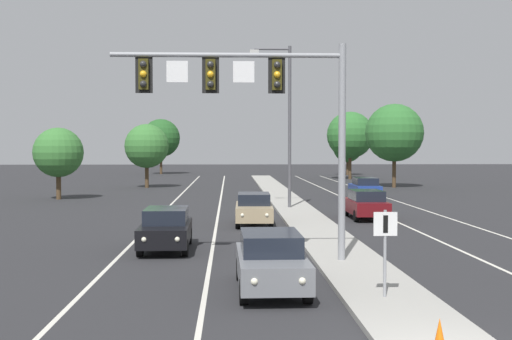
{
  "coord_description": "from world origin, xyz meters",
  "views": [
    {
      "loc": [
        -4.04,
        -11.58,
        3.95
      ],
      "look_at": [
        -3.2,
        9.03,
        3.2
      ],
      "focal_mm": 45.88,
      "sensor_mm": 36.0,
      "label": 1
    }
  ],
  "objects_px": {
    "car_oncoming_grey": "(271,261)",
    "car_receding_darkred": "(366,204)",
    "median_sign_post": "(385,240)",
    "car_oncoming_black": "(166,228)",
    "tree_far_right_a": "(350,135)",
    "traffic_cone_median_nose": "(440,339)",
    "street_lamp_median": "(286,117)",
    "tree_far_left_b": "(147,146)",
    "car_receding_blue": "(365,187)",
    "tree_far_right_b": "(348,148)",
    "car_oncoming_tan": "(254,208)",
    "overhead_signal_mast": "(260,99)",
    "tree_far_right_c": "(394,133)",
    "tree_far_left_a": "(161,138)",
    "tree_far_left_c": "(58,153)"
  },
  "relations": [
    {
      "from": "car_receding_darkred",
      "to": "tree_far_right_c",
      "type": "height_order",
      "value": "tree_far_right_c"
    },
    {
      "from": "overhead_signal_mast",
      "to": "tree_far_right_b",
      "type": "bearing_deg",
      "value": 77.29
    },
    {
      "from": "car_oncoming_tan",
      "to": "car_receding_blue",
      "type": "relative_size",
      "value": 1.0
    },
    {
      "from": "car_oncoming_black",
      "to": "tree_far_left_b",
      "type": "bearing_deg",
      "value": 98.24
    },
    {
      "from": "tree_far_left_c",
      "to": "traffic_cone_median_nose",
      "type": "bearing_deg",
      "value": -66.38
    },
    {
      "from": "street_lamp_median",
      "to": "traffic_cone_median_nose",
      "type": "distance_m",
      "value": 29.59
    },
    {
      "from": "car_oncoming_grey",
      "to": "tree_far_left_a",
      "type": "relative_size",
      "value": 0.58
    },
    {
      "from": "median_sign_post",
      "to": "car_oncoming_grey",
      "type": "relative_size",
      "value": 0.49
    },
    {
      "from": "overhead_signal_mast",
      "to": "car_oncoming_grey",
      "type": "distance_m",
      "value": 6.09
    },
    {
      "from": "median_sign_post",
      "to": "tree_far_right_b",
      "type": "relative_size",
      "value": 0.38
    },
    {
      "from": "median_sign_post",
      "to": "car_oncoming_tan",
      "type": "xyz_separation_m",
      "value": [
        -2.69,
        16.53,
        -0.77
      ]
    },
    {
      "from": "car_oncoming_black",
      "to": "car_receding_blue",
      "type": "bearing_deg",
      "value": 62.3
    },
    {
      "from": "car_receding_blue",
      "to": "tree_far_right_c",
      "type": "height_order",
      "value": "tree_far_right_c"
    },
    {
      "from": "car_receding_darkred",
      "to": "car_receding_blue",
      "type": "height_order",
      "value": "same"
    },
    {
      "from": "median_sign_post",
      "to": "traffic_cone_median_nose",
      "type": "relative_size",
      "value": 2.97
    },
    {
      "from": "tree_far_left_c",
      "to": "tree_far_left_a",
      "type": "height_order",
      "value": "tree_far_left_a"
    },
    {
      "from": "median_sign_post",
      "to": "car_oncoming_grey",
      "type": "distance_m",
      "value": 3.26
    },
    {
      "from": "car_oncoming_tan",
      "to": "car_receding_darkred",
      "type": "distance_m",
      "value": 6.61
    },
    {
      "from": "median_sign_post",
      "to": "car_oncoming_tan",
      "type": "relative_size",
      "value": 0.49
    },
    {
      "from": "traffic_cone_median_nose",
      "to": "street_lamp_median",
      "type": "bearing_deg",
      "value": 90.45
    },
    {
      "from": "traffic_cone_median_nose",
      "to": "tree_far_right_b",
      "type": "height_order",
      "value": "tree_far_right_b"
    },
    {
      "from": "car_oncoming_grey",
      "to": "car_receding_darkred",
      "type": "height_order",
      "value": "same"
    },
    {
      "from": "tree_far_left_a",
      "to": "traffic_cone_median_nose",
      "type": "bearing_deg",
      "value": -80.65
    },
    {
      "from": "overhead_signal_mast",
      "to": "car_oncoming_tan",
      "type": "xyz_separation_m",
      "value": [
        0.21,
        11.13,
        -4.69
      ]
    },
    {
      "from": "street_lamp_median",
      "to": "car_oncoming_grey",
      "type": "bearing_deg",
      "value": -95.98
    },
    {
      "from": "street_lamp_median",
      "to": "tree_far_left_a",
      "type": "bearing_deg",
      "value": 104.11
    },
    {
      "from": "car_oncoming_black",
      "to": "tree_far_right_c",
      "type": "bearing_deg",
      "value": 63.8
    },
    {
      "from": "car_oncoming_grey",
      "to": "car_oncoming_black",
      "type": "distance_m",
      "value": 8.0
    },
    {
      "from": "median_sign_post",
      "to": "car_oncoming_black",
      "type": "xyz_separation_m",
      "value": [
        -6.34,
        8.69,
        -0.77
      ]
    },
    {
      "from": "tree_far_right_c",
      "to": "car_receding_blue",
      "type": "bearing_deg",
      "value": -113.26
    },
    {
      "from": "car_receding_blue",
      "to": "tree_far_right_b",
      "type": "bearing_deg",
      "value": 81.55
    },
    {
      "from": "car_oncoming_grey",
      "to": "tree_far_right_a",
      "type": "xyz_separation_m",
      "value": [
        13.28,
        59.79,
        4.46
      ]
    },
    {
      "from": "car_receding_darkred",
      "to": "overhead_signal_mast",
      "type": "bearing_deg",
      "value": -115.32
    },
    {
      "from": "car_receding_blue",
      "to": "tree_far_right_a",
      "type": "height_order",
      "value": "tree_far_right_a"
    },
    {
      "from": "tree_far_left_a",
      "to": "tree_far_left_c",
      "type": "bearing_deg",
      "value": -93.86
    },
    {
      "from": "car_oncoming_tan",
      "to": "traffic_cone_median_nose",
      "type": "bearing_deg",
      "value": -83.25
    },
    {
      "from": "tree_far_left_b",
      "to": "tree_far_right_a",
      "type": "bearing_deg",
      "value": 34.06
    },
    {
      "from": "tree_far_left_a",
      "to": "tree_far_left_b",
      "type": "height_order",
      "value": "tree_far_left_a"
    },
    {
      "from": "car_oncoming_grey",
      "to": "car_oncoming_tan",
      "type": "distance_m",
      "value": 15.01
    },
    {
      "from": "median_sign_post",
      "to": "traffic_cone_median_nose",
      "type": "distance_m",
      "value": 4.92
    },
    {
      "from": "street_lamp_median",
      "to": "tree_far_right_a",
      "type": "height_order",
      "value": "street_lamp_median"
    },
    {
      "from": "median_sign_post",
      "to": "car_oncoming_tan",
      "type": "height_order",
      "value": "median_sign_post"
    },
    {
      "from": "car_receding_blue",
      "to": "tree_far_left_b",
      "type": "bearing_deg",
      "value": 143.55
    },
    {
      "from": "car_oncoming_grey",
      "to": "tree_far_right_c",
      "type": "relative_size",
      "value": 0.56
    },
    {
      "from": "car_receding_blue",
      "to": "car_oncoming_black",
      "type": "bearing_deg",
      "value": -117.7
    },
    {
      "from": "car_receding_darkred",
      "to": "tree_far_left_b",
      "type": "relative_size",
      "value": 0.74
    },
    {
      "from": "street_lamp_median",
      "to": "tree_far_left_b",
      "type": "xyz_separation_m",
      "value": [
        -11.38,
        21.94,
        -1.83
      ]
    },
    {
      "from": "car_oncoming_tan",
      "to": "tree_far_left_c",
      "type": "bearing_deg",
      "value": 130.57
    },
    {
      "from": "tree_far_right_a",
      "to": "street_lamp_median",
      "type": "bearing_deg",
      "value": -106.4
    },
    {
      "from": "median_sign_post",
      "to": "tree_far_right_b",
      "type": "height_order",
      "value": "tree_far_right_b"
    }
  ]
}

